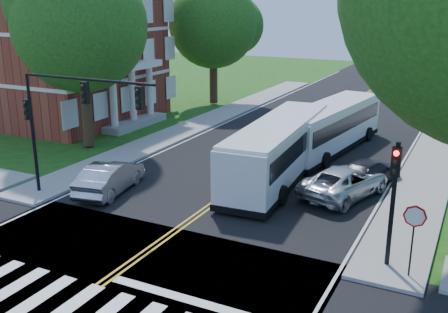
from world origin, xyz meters
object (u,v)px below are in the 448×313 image
Objects in this scene: signal_nw at (68,109)px; dark_sedan at (369,172)px; bus_follow at (330,126)px; hatchback at (110,177)px; bus_lead at (279,149)px; signal_ne at (394,189)px; suv at (345,182)px.

signal_nw reaches higher than dark_sedan.
bus_follow is at bearing -40.12° from dark_sedan.
signal_nw is at bearing 66.49° from bus_follow.
signal_nw is at bearing 52.05° from dark_sedan.
signal_nw is 4.06m from hatchback.
signal_nw is 14.85m from dark_sedan.
bus_lead reaches higher than bus_follow.
signal_nw is 1.60× the size of dark_sedan.
signal_ne is 9.08m from dark_sedan.
signal_ne is 7.33m from suv.
dark_sedan is at bearing 131.10° from bus_follow.
bus_follow is (0.93, 6.34, -0.07)m from bus_lead.
signal_ne is at bearing 129.30° from bus_lead.
hatchback is at bearing 41.17° from suv.
signal_nw reaches higher than signal_ne.
bus_lead reaches higher than suv.
signal_nw is 13.15m from suv.
bus_lead is 3.99m from suv.
signal_ne is at bearing 0.05° from signal_nw.
hatchback is at bearing 47.68° from dark_sedan.
signal_ne is (14.06, 0.01, -1.41)m from signal_nw.
signal_nw reaches higher than suv.
dark_sedan is at bearing 35.99° from signal_nw.
bus_follow reaches higher than dark_sedan.
suv is at bearing 116.20° from signal_ne.
dark_sedan is at bearing -169.43° from bus_lead.
bus_lead is 2.58× the size of hatchback.
dark_sedan is at bearing 105.99° from signal_ne.
suv reaches higher than dark_sedan.
bus_follow is at bearing -51.82° from suv.
signal_nw is 16.16m from bus_follow.
signal_ne is 0.98× the size of dark_sedan.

